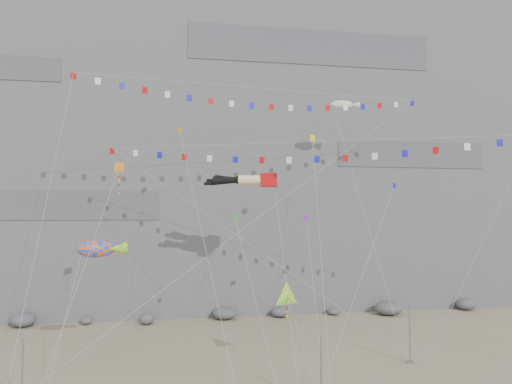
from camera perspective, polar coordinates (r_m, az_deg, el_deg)
The scene contains 18 objects.
ground at distance 38.06m, azimuth -0.45°, elevation -19.61°, with size 120.00×120.00×0.00m, color gray.
cliff at distance 69.44m, azimuth -4.99°, elevation 9.08°, with size 80.00×28.00×50.00m, color slate.
talus_boulders at distance 54.23m, azimuth -3.59°, elevation -13.69°, with size 60.00×3.00×1.20m, color slate, non-canonical shape.
anchor_pole_left at distance 33.08m, azimuth -25.16°, elevation -18.37°, with size 0.12×0.12×4.10m, color gray.
anchor_pole_center at distance 30.61m, azimuth 7.48°, elevation -19.88°, with size 0.12×0.12×4.15m, color gray.
anchor_pole_right at distance 40.71m, azimuth 17.17°, elevation -15.23°, with size 0.12×0.12×4.28m, color gray.
legs_kite at distance 44.14m, azimuth -0.80°, elevation 1.33°, with size 6.59×16.58×20.14m.
flag_banner_upper at distance 46.21m, azimuth 0.63°, elevation 11.76°, with size 33.52×15.78×31.52m.
flag_banner_lower at distance 41.61m, azimuth 5.39°, elevation 5.68°, with size 31.96×13.72×19.76m.
harlequin_kite at distance 38.41m, azimuth -15.41°, elevation 2.59°, with size 4.77×7.90×16.69m.
fish_windsock at distance 38.08m, azimuth -17.78°, elevation -6.22°, with size 4.27×6.32×10.25m.
delta_kite at distance 35.90m, azimuth 3.63°, elevation -11.91°, with size 2.13×7.64×8.77m.
blimp_windsock at distance 52.18m, azimuth 9.78°, elevation 9.73°, with size 3.61×14.10×25.83m.
small_kite_a at distance 45.45m, azimuth -8.62°, elevation 6.43°, with size 3.80×16.89×24.93m.
small_kite_b at distance 43.40m, azimuth 5.77°, elevation -3.34°, with size 3.01×13.28×16.76m.
small_kite_c at distance 39.38m, azimuth -2.33°, elevation -3.40°, with size 2.09×9.94×14.33m.
small_kite_d at distance 44.98m, azimuth 6.51°, elevation 5.78°, with size 3.54×13.84×22.40m.
small_kite_e at distance 43.22m, azimuth 15.38°, elevation 0.24°, with size 9.73×8.95×18.32m.
Camera 1 is at (-6.17, -35.80, 11.34)m, focal length 35.00 mm.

